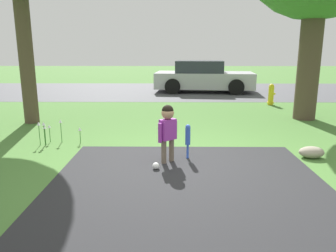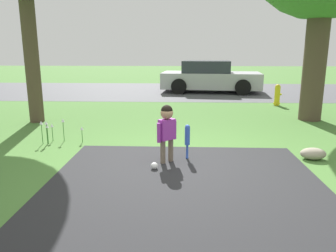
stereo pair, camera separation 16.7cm
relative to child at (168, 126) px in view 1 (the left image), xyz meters
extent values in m
plane|color=#477533|center=(0.26, -0.20, -0.57)|extent=(60.00, 60.00, 0.00)
cube|color=#4C4C51|center=(0.26, 8.79, -0.57)|extent=(40.00, 6.00, 0.01)
cylinder|color=#6B5B4C|center=(-0.06, -0.05, -0.39)|extent=(0.08, 0.08, 0.36)
cylinder|color=#6B5B4C|center=(0.06, 0.05, -0.39)|extent=(0.08, 0.08, 0.36)
cube|color=purple|center=(0.00, 0.00, -0.06)|extent=(0.27, 0.26, 0.31)
cylinder|color=purple|center=(-0.11, -0.10, -0.09)|extent=(0.06, 0.06, 0.29)
cylinder|color=purple|center=(0.11, 0.10, -0.09)|extent=(0.06, 0.06, 0.29)
sphere|color=tan|center=(0.00, 0.00, 0.19)|extent=(0.19, 0.19, 0.19)
sphere|color=black|center=(0.00, 0.00, 0.22)|extent=(0.17, 0.17, 0.17)
sphere|color=blue|center=(0.31, 0.17, -0.55)|extent=(0.04, 0.04, 0.04)
cylinder|color=blue|center=(0.31, 0.17, -0.46)|extent=(0.04, 0.04, 0.23)
cylinder|color=blue|center=(0.31, 0.17, -0.20)|extent=(0.08, 0.08, 0.28)
sphere|color=blue|center=(0.31, 0.17, -0.06)|extent=(0.08, 0.08, 0.08)
sphere|color=white|center=(-0.17, -0.31, -0.52)|extent=(0.10, 0.10, 0.10)
cylinder|color=yellow|center=(3.11, 5.31, -0.28)|extent=(0.16, 0.16, 0.57)
sphere|color=yellow|center=(3.11, 5.31, 0.00)|extent=(0.15, 0.15, 0.15)
cylinder|color=yellow|center=(3.11, 5.31, -0.50)|extent=(0.20, 0.20, 0.05)
cylinder|color=yellow|center=(3.20, 5.31, -0.23)|extent=(0.07, 0.06, 0.06)
cube|color=#B7B7BC|center=(1.37, 8.54, -0.10)|extent=(4.00, 2.11, 0.61)
cube|color=#2D333D|center=(1.17, 8.56, 0.44)|extent=(1.99, 1.71, 0.46)
cylinder|color=black|center=(2.64, 9.31, -0.27)|extent=(0.60, 0.24, 0.59)
cylinder|color=black|center=(2.47, 7.55, -0.27)|extent=(0.60, 0.24, 0.59)
cylinder|color=black|center=(0.26, 9.53, -0.27)|extent=(0.60, 0.24, 0.59)
cylinder|color=black|center=(0.09, 7.77, -0.27)|extent=(0.60, 0.24, 0.59)
cylinder|color=#4C3D2D|center=(3.32, 3.23, 0.99)|extent=(0.52, 0.52, 3.12)
cylinder|color=#4C3D2D|center=(-3.21, 2.74, 1.17)|extent=(0.33, 0.33, 3.48)
cylinder|color=#38702D|center=(-2.20, 0.88, -0.39)|extent=(0.01, 0.01, 0.36)
cone|color=silver|center=(-2.20, 0.88, -0.18)|extent=(0.06, 0.06, 0.06)
cylinder|color=#38702D|center=(-2.19, 0.90, -0.42)|extent=(0.01, 0.01, 0.30)
cone|color=silver|center=(-2.19, 0.90, -0.24)|extent=(0.06, 0.06, 0.06)
cylinder|color=#38702D|center=(-1.97, 1.09, -0.39)|extent=(0.01, 0.01, 0.37)
cone|color=silver|center=(-1.97, 1.09, -0.17)|extent=(0.06, 0.06, 0.06)
cylinder|color=#38702D|center=(-1.61, 1.04, -0.45)|extent=(0.01, 0.01, 0.23)
cone|color=silver|center=(-1.61, 1.04, -0.31)|extent=(0.06, 0.06, 0.06)
cylinder|color=#38702D|center=(-2.18, 1.09, -0.43)|extent=(0.01, 0.01, 0.27)
cone|color=silver|center=(-2.18, 1.09, -0.27)|extent=(0.06, 0.06, 0.06)
cylinder|color=#38702D|center=(-2.29, 0.88, -0.39)|extent=(0.01, 0.01, 0.36)
cone|color=silver|center=(-2.29, 0.88, -0.17)|extent=(0.06, 0.06, 0.06)
ellipsoid|color=#9E937F|center=(2.26, 0.23, -0.48)|extent=(0.39, 0.27, 0.18)
camera|label=1|loc=(0.06, -4.71, 1.10)|focal=35.00mm
camera|label=2|loc=(0.22, -4.70, 1.10)|focal=35.00mm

